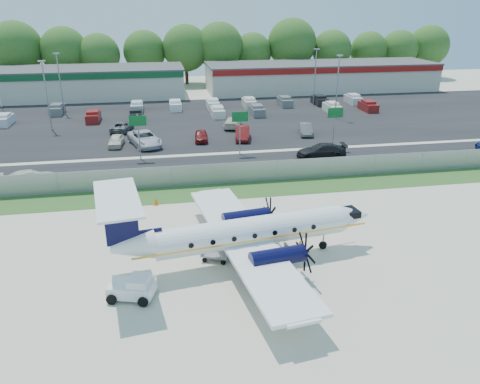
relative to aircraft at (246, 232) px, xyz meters
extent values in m
plane|color=beige|center=(0.75, 0.52, -2.16)|extent=(170.00, 170.00, 0.00)
cube|color=#2D561E|center=(0.75, 12.52, -2.15)|extent=(170.00, 4.00, 0.02)
cube|color=black|center=(0.75, 19.52, -2.14)|extent=(170.00, 8.00, 0.02)
cube|color=black|center=(0.75, 40.52, -2.14)|extent=(170.00, 32.00, 0.02)
cube|color=gray|center=(0.75, 14.52, -1.16)|extent=(120.00, 0.02, 1.90)
cube|color=gray|center=(0.75, 14.52, -0.18)|extent=(120.00, 0.06, 0.06)
cube|color=gray|center=(0.75, 14.52, -2.11)|extent=(120.00, 0.06, 0.06)
cube|color=beige|center=(-23.25, 62.52, 0.34)|extent=(46.00, 12.00, 5.00)
cube|color=#474749|center=(-23.25, 62.52, 2.96)|extent=(46.40, 12.40, 0.24)
cube|color=#0F4723|center=(-23.25, 56.42, 2.34)|extent=(46.00, 0.20, 1.00)
cube|color=beige|center=(26.75, 62.52, 0.34)|extent=(44.00, 12.00, 5.00)
cube|color=#474749|center=(26.75, 62.52, 2.96)|extent=(44.40, 12.40, 0.24)
cube|color=maroon|center=(26.75, 56.42, 2.34)|extent=(44.00, 0.20, 1.00)
cylinder|color=gray|center=(-7.25, 23.52, 0.34)|extent=(0.14, 0.14, 5.00)
cube|color=#0C5923|center=(-7.25, 23.37, 2.14)|extent=(1.80, 0.08, 1.10)
cylinder|color=gray|center=(3.75, 23.52, 0.34)|extent=(0.14, 0.14, 5.00)
cube|color=#0C5923|center=(3.75, 23.37, 2.14)|extent=(1.80, 0.08, 1.10)
cylinder|color=gray|center=(14.75, 23.52, 0.34)|extent=(0.14, 0.14, 5.00)
cube|color=#0C5923|center=(14.75, 23.37, 2.14)|extent=(1.80, 0.08, 1.10)
cylinder|color=gray|center=(-19.25, 38.52, 2.34)|extent=(0.18, 0.18, 9.00)
cube|color=gray|center=(-19.25, 38.52, 6.84)|extent=(0.90, 0.35, 0.18)
cylinder|color=gray|center=(20.75, 38.52, 2.34)|extent=(0.18, 0.18, 9.00)
cube|color=gray|center=(20.75, 38.52, 6.84)|extent=(0.90, 0.35, 0.18)
cylinder|color=gray|center=(-19.25, 48.52, 2.34)|extent=(0.18, 0.18, 9.00)
cube|color=gray|center=(-19.25, 48.52, 6.84)|extent=(0.90, 0.35, 0.18)
cylinder|color=gray|center=(20.75, 48.52, 2.34)|extent=(0.18, 0.18, 9.00)
cube|color=gray|center=(20.75, 48.52, 6.84)|extent=(0.90, 0.35, 0.18)
cylinder|color=white|center=(0.40, 0.06, 0.00)|extent=(12.67, 3.62, 1.90)
cone|color=white|center=(7.69, 1.08, 0.00)|extent=(2.45, 2.19, 1.90)
cone|color=white|center=(-7.10, -0.99, 0.20)|extent=(2.84, 2.25, 1.90)
cube|color=black|center=(7.49, 1.05, 0.35)|extent=(1.07, 1.42, 0.45)
cube|color=white|center=(-0.10, -0.01, -0.55)|extent=(5.62, 17.91, 0.22)
cylinder|color=black|center=(1.39, -2.74, -0.40)|extent=(3.53, 1.56, 1.10)
cylinder|color=black|center=(0.59, 3.02, -0.40)|extent=(3.53, 1.56, 1.10)
cube|color=black|center=(-7.59, -1.06, 1.90)|extent=(1.91, 0.44, 2.91)
cube|color=white|center=(-7.69, -1.08, 3.36)|extent=(3.24, 6.49, 0.14)
cylinder|color=gray|center=(5.56, 0.78, -1.50)|extent=(0.12, 0.12, 1.30)
cylinder|color=black|center=(5.56, 0.78, -1.88)|extent=(0.58, 0.26, 0.56)
cylinder|color=black|center=(0.30, -2.89, -1.84)|extent=(0.69, 0.49, 0.64)
cylinder|color=black|center=(-0.50, 2.86, -1.84)|extent=(0.69, 0.49, 0.64)
cube|color=white|center=(-7.23, -2.79, -1.60)|extent=(2.89, 2.22, 0.71)
cube|color=white|center=(-6.75, -2.94, -1.03)|extent=(1.46, 1.60, 0.51)
cube|color=black|center=(-6.31, -3.08, -1.01)|extent=(0.51, 1.13, 0.41)
cylinder|color=black|center=(-8.35, -3.28, -1.85)|extent=(0.65, 0.40, 0.61)
cylinder|color=black|center=(-7.87, -1.76, -1.85)|extent=(0.65, 0.40, 0.61)
cylinder|color=black|center=(-6.59, -3.82, -1.85)|extent=(0.65, 0.40, 0.61)
cylinder|color=black|center=(-6.12, -2.30, -1.85)|extent=(0.65, 0.40, 0.61)
cube|color=gray|center=(1.69, -0.74, -1.66)|extent=(2.40, 1.70, 0.13)
cube|color=gray|center=(0.66, -0.93, -1.33)|extent=(0.32, 1.31, 0.66)
cube|color=gray|center=(2.72, -0.55, -1.33)|extent=(0.32, 1.31, 0.66)
cylinder|color=black|center=(1.04, -1.48, -1.96)|extent=(0.41, 0.20, 0.40)
cylinder|color=black|center=(0.82, -0.29, -1.96)|extent=(0.41, 0.20, 0.40)
cylinder|color=black|center=(2.56, -1.20, -1.96)|extent=(0.41, 0.20, 0.40)
cylinder|color=black|center=(2.34, -0.01, -1.96)|extent=(0.41, 0.20, 0.40)
cube|color=gray|center=(-1.91, 0.59, -1.75)|extent=(2.11, 1.74, 0.11)
cube|color=gray|center=(-2.70, 0.94, -1.47)|extent=(0.51, 1.03, 0.55)
cube|color=gray|center=(-1.12, 0.24, -1.47)|extent=(0.51, 1.03, 0.55)
cylinder|color=black|center=(-2.70, 0.39, -1.99)|extent=(0.34, 0.23, 0.33)
cylinder|color=black|center=(-2.29, 1.31, -1.99)|extent=(0.34, 0.23, 0.33)
cylinder|color=black|center=(-1.54, -0.13, -1.99)|extent=(0.34, 0.23, 0.33)
cylinder|color=black|center=(-1.13, 0.79, -1.99)|extent=(0.34, 0.23, 0.33)
cone|color=#F06007|center=(4.13, 1.41, -1.91)|extent=(0.33, 0.33, 0.49)
cube|color=#F06007|center=(4.13, 1.41, -2.14)|extent=(0.35, 0.35, 0.03)
cone|color=#F06007|center=(1.55, -4.62, -1.90)|extent=(0.34, 0.34, 0.51)
cube|color=#F06007|center=(1.55, -4.62, -2.14)|extent=(0.36, 0.36, 0.03)
cone|color=#F06007|center=(-5.73, 10.54, -1.85)|extent=(0.40, 0.40, 0.60)
cube|color=#F06007|center=(-5.73, 10.54, -2.14)|extent=(0.43, 0.43, 0.03)
imported|color=beige|center=(-17.19, 17.31, -2.16)|extent=(5.32, 3.53, 1.43)
imported|color=black|center=(12.30, 20.53, -2.16)|extent=(5.55, 2.59, 1.57)
imported|color=beige|center=(-10.20, 29.16, -2.16)|extent=(1.94, 4.11, 1.36)
imported|color=silver|center=(-6.82, 28.79, -2.16)|extent=(4.59, 6.77, 1.72)
imported|color=maroon|center=(-0.01, 29.57, -2.16)|extent=(1.88, 4.04, 1.34)
imported|color=maroon|center=(5.17, 29.57, -2.16)|extent=(2.53, 5.08, 1.60)
imported|color=#595B5E|center=(13.63, 30.37, -2.16)|extent=(2.37, 4.57, 1.43)
imported|color=#595B5E|center=(-9.89, 36.27, -2.16)|extent=(3.25, 5.21, 1.34)
imported|color=beige|center=(4.93, 35.72, -2.16)|extent=(3.45, 5.37, 1.45)
camera|label=1|loc=(-5.10, -26.36, 13.62)|focal=35.00mm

